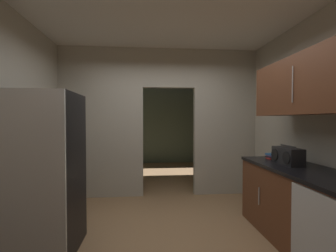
{
  "coord_description": "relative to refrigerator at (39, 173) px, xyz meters",
  "views": [
    {
      "loc": [
        -0.26,
        -2.83,
        1.43
      ],
      "look_at": [
        0.06,
        0.74,
        1.34
      ],
      "focal_mm": 25.6,
      "sensor_mm": 36.0,
      "label": 1
    }
  ],
  "objects": [
    {
      "name": "adjoining_room_shell",
      "position": [
        1.41,
        4.21,
        0.53
      ],
      "size": [
        3.69,
        3.54,
        2.77
      ],
      "color": "slate",
      "rests_on": "ground"
    },
    {
      "name": "dishwasher",
      "position": [
        2.58,
        -0.75,
        -0.45
      ],
      "size": [
        0.02,
        0.56,
        0.82
      ],
      "color": "#B7BABC",
      "rests_on": "ground"
    },
    {
      "name": "ground",
      "position": [
        1.41,
        0.16,
        -0.86
      ],
      "size": [
        20.0,
        20.0,
        0.0
      ],
      "primitive_type": "plane",
      "color": "#93704C"
    },
    {
      "name": "book_stack",
      "position": [
        2.9,
        0.52,
        0.06
      ],
      "size": [
        0.13,
        0.17,
        0.08
      ],
      "color": "red",
      "rests_on": "lower_cabinet_run"
    },
    {
      "name": "refrigerator",
      "position": [
        0.0,
        0.0,
        0.0
      ],
      "size": [
        0.81,
        0.79,
        1.72
      ],
      "color": "black",
      "rests_on": "ground"
    },
    {
      "name": "kitchen_partition",
      "position": [
        1.37,
        1.87,
        0.61
      ],
      "size": [
        3.69,
        0.12,
        2.77
      ],
      "color": "#ADA899",
      "rests_on": "ground"
    },
    {
      "name": "lower_cabinet_run",
      "position": [
        2.91,
        -0.2,
        -0.42
      ],
      "size": [
        0.69,
        1.95,
        0.88
      ],
      "color": "brown",
      "rests_on": "ground"
    },
    {
      "name": "boombox",
      "position": [
        2.88,
        0.11,
        0.13
      ],
      "size": [
        0.2,
        0.43,
        0.23
      ],
      "color": "black",
      "rests_on": "lower_cabinet_run"
    },
    {
      "name": "kitchen_overhead_slab",
      "position": [
        1.41,
        0.67,
        1.94
      ],
      "size": [
        4.09,
        7.41,
        0.06
      ],
      "primitive_type": "cube",
      "color": "silver"
    },
    {
      "name": "upper_cabinet_counterside",
      "position": [
        2.91,
        -0.2,
        0.96
      ],
      "size": [
        0.36,
        1.76,
        0.66
      ],
      "color": "brown"
    }
  ]
}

